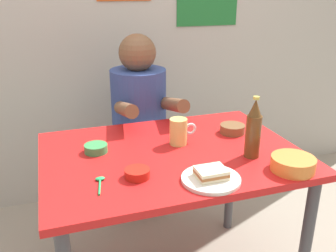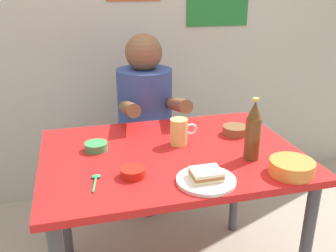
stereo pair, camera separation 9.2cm
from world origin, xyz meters
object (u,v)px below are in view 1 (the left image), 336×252
object	(u,v)px
stool	(141,168)
person_seated	(139,105)
sandwich	(211,173)
beer_bottle	(253,130)
sambal_bowl_red	(137,173)
beer_mug	(179,131)
dining_table	(172,170)
plate_orange	(211,179)

from	to	relation	value
stool	person_seated	size ratio (longest dim) A/B	0.63
sandwich	beer_bottle	distance (m)	0.30
sandwich	sambal_bowl_red	world-z (taller)	sandwich
sandwich	beer_bottle	xyz separation A→B (m)	(0.25, 0.14, 0.09)
beer_mug	sambal_bowl_red	world-z (taller)	beer_mug
stool	sandwich	world-z (taller)	sandwich
dining_table	person_seated	xyz separation A→B (m)	(0.01, 0.62, 0.12)
stool	beer_mug	world-z (taller)	beer_mug
sandwich	dining_table	bearing A→B (deg)	100.63
dining_table	plate_orange	size ratio (longest dim) A/B	5.00
plate_orange	sandwich	distance (m)	0.02
dining_table	stool	bearing A→B (deg)	88.85
dining_table	sandwich	world-z (taller)	sandwich
stool	beer_mug	distance (m)	0.72
stool	person_seated	world-z (taller)	person_seated
stool	plate_orange	xyz separation A→B (m)	(0.04, -0.92, 0.40)
plate_orange	beer_bottle	xyz separation A→B (m)	(0.25, 0.14, 0.11)
sandwich	sambal_bowl_red	distance (m)	0.27
plate_orange	beer_bottle	size ratio (longest dim) A/B	0.84
beer_mug	beer_bottle	size ratio (longest dim) A/B	0.48
sandwich	stool	bearing A→B (deg)	92.58
person_seated	beer_mug	xyz separation A→B (m)	(0.05, -0.55, 0.03)
person_seated	sandwich	distance (m)	0.91
stool	person_seated	xyz separation A→B (m)	(0.00, -0.01, 0.42)
dining_table	stool	distance (m)	0.70
plate_orange	sambal_bowl_red	distance (m)	0.27
beer_mug	beer_bottle	xyz separation A→B (m)	(0.25, -0.22, 0.06)
dining_table	beer_mug	distance (m)	0.18
stool	plate_orange	size ratio (longest dim) A/B	2.05
person_seated	sandwich	bearing A→B (deg)	-87.38
beer_mug	sambal_bowl_red	distance (m)	0.36
person_seated	plate_orange	bearing A→B (deg)	-87.38
person_seated	sambal_bowl_red	distance (m)	0.82
dining_table	person_seated	bearing A→B (deg)	88.83
dining_table	plate_orange	world-z (taller)	plate_orange
plate_orange	stool	bearing A→B (deg)	92.58
person_seated	beer_bottle	bearing A→B (deg)	-69.27
beer_bottle	person_seated	bearing A→B (deg)	110.73
beer_mug	sandwich	bearing A→B (deg)	-90.63
person_seated	plate_orange	size ratio (longest dim) A/B	3.27
dining_table	sandwich	xyz separation A→B (m)	(0.05, -0.29, 0.13)
stool	beer_mug	xyz separation A→B (m)	(0.05, -0.56, 0.45)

